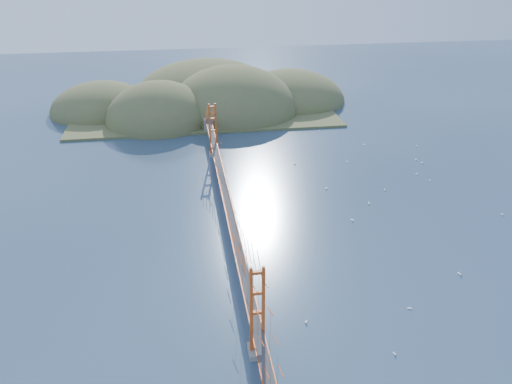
{
  "coord_description": "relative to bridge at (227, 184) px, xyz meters",
  "views": [
    {
      "loc": [
        -6.74,
        -71.78,
        41.03
      ],
      "look_at": [
        4.59,
        0.0,
        5.32
      ],
      "focal_mm": 35.0,
      "sensor_mm": 36.0,
      "label": 1
    }
  ],
  "objects": [
    {
      "name": "sailboat_extra_0",
      "position": [
        40.65,
        10.15,
        -6.88
      ],
      "size": [
        0.49,
        0.47,
        0.55
      ],
      "color": "white",
      "rests_on": "ground"
    },
    {
      "name": "sailboat_4",
      "position": [
        42.63,
        20.55,
        -6.85
      ],
      "size": [
        0.69,
        0.69,
        0.72
      ],
      "color": "white",
      "rests_on": "ground"
    },
    {
      "name": "sailboat_extra_1",
      "position": [
        6.72,
        -25.97,
        -6.86
      ],
      "size": [
        0.59,
        0.59,
        0.64
      ],
      "color": "white",
      "rests_on": "ground"
    },
    {
      "name": "sailboat_1",
      "position": [
        20.49,
        -2.62,
        -6.85
      ],
      "size": [
        0.71,
        0.71,
        0.74
      ],
      "color": "white",
      "rests_on": "ground"
    },
    {
      "name": "sailboat_17",
      "position": [
        46.48,
        28.25,
        -6.87
      ],
      "size": [
        0.51,
        0.47,
        0.58
      ],
      "color": "white",
      "rests_on": "ground"
    },
    {
      "name": "sailboat_15",
      "position": [
        26.99,
        41.82,
        -6.87
      ],
      "size": [
        0.44,
        0.5,
        0.56
      ],
      "color": "white",
      "rests_on": "ground"
    },
    {
      "name": "sailboat_6",
      "position": [
        30.32,
        -19.68,
        -6.85
      ],
      "size": [
        0.66,
        0.66,
        0.73
      ],
      "color": "white",
      "rests_on": "ground"
    },
    {
      "name": "bridge",
      "position": [
        0.0,
        0.0,
        0.0
      ],
      "size": [
        2.2,
        94.4,
        12.0
      ],
      "color": "gray",
      "rests_on": "ground"
    },
    {
      "name": "sailboat_14",
      "position": [
        30.33,
        7.52,
        -6.87
      ],
      "size": [
        0.58,
        0.58,
        0.61
      ],
      "color": "white",
      "rests_on": "ground"
    },
    {
      "name": "sailboat_7",
      "position": [
        34.9,
        31.06,
        -6.86
      ],
      "size": [
        0.6,
        0.6,
        0.67
      ],
      "color": "white",
      "rests_on": "ground"
    },
    {
      "name": "sailboat_11",
      "position": [
        46.46,
        -4.74,
        -6.86
      ],
      "size": [
        0.61,
        0.61,
        0.65
      ],
      "color": "white",
      "rests_on": "ground"
    },
    {
      "name": "sailboat_10",
      "position": [
        15.21,
        -32.72,
        -6.87
      ],
      "size": [
        0.45,
        0.5,
        0.56
      ],
      "color": "white",
      "rests_on": "ground"
    },
    {
      "name": "ground",
      "position": [
        0.0,
        -0.18,
        -7.01
      ],
      "size": [
        320.0,
        320.0,
        0.0
      ],
      "primitive_type": "plane",
      "color": "#2C4158",
      "rests_on": "ground"
    },
    {
      "name": "sailboat_8",
      "position": [
        39.49,
        13.41,
        -6.86
      ],
      "size": [
        0.56,
        0.53,
        0.63
      ],
      "color": "white",
      "rests_on": "ground"
    },
    {
      "name": "sailboat_12",
      "position": [
        16.47,
        22.4,
        -6.85
      ],
      "size": [
        0.67,
        0.67,
        0.74
      ],
      "color": "white",
      "rests_on": "ground"
    },
    {
      "name": "sailboat_0",
      "position": [
        25.44,
        2.76,
        -6.86
      ],
      "size": [
        0.45,
        0.56,
        0.66
      ],
      "color": "white",
      "rests_on": "ground"
    },
    {
      "name": "sailboat_9",
      "position": [
        43.13,
        18.7,
        -6.86
      ],
      "size": [
        0.67,
        0.67,
        0.7
      ],
      "color": "white",
      "rests_on": "ground"
    },
    {
      "name": "sailboat_2",
      "position": [
        20.24,
        -25.61,
        -6.86
      ],
      "size": [
        0.59,
        0.56,
        0.66
      ],
      "color": "white",
      "rests_on": "ground"
    },
    {
      "name": "sailboat_16",
      "position": [
        27.7,
        21.81,
        -6.87
      ],
      "size": [
        0.54,
        0.54,
        0.57
      ],
      "color": "white",
      "rests_on": "ground"
    },
    {
      "name": "sailboat_3",
      "position": [
        19.64,
        9.83,
        -6.86
      ],
      "size": [
        0.66,
        0.66,
        0.69
      ],
      "color": "white",
      "rests_on": "ground"
    },
    {
      "name": "far_headlands",
      "position": [
        2.21,
        68.33,
        -7.01
      ],
      "size": [
        84.0,
        58.0,
        25.0
      ],
      "color": "brown",
      "rests_on": "ground"
    }
  ]
}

